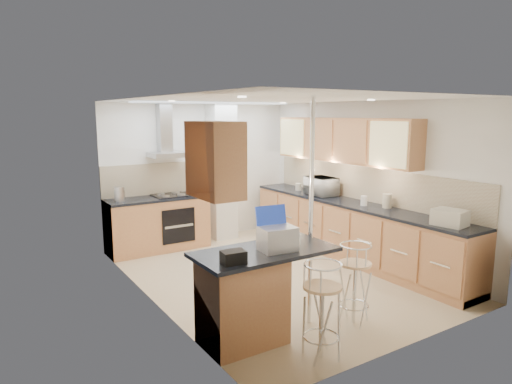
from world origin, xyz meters
TOP-DOWN VIEW (x-y plane):
  - ground at (0.00, 0.00)m, footprint 4.80×4.80m
  - room_shell at (0.32, 0.38)m, footprint 3.64×4.84m
  - right_counter at (1.50, 0.00)m, footprint 0.63×4.40m
  - back_counter at (-0.95, 2.10)m, footprint 1.70×0.63m
  - peninsula at (-1.12, -1.45)m, footprint 1.47×0.72m
  - microwave at (1.51, 0.75)m, footprint 0.42×0.59m
  - laptop at (-1.03, -1.53)m, footprint 0.39×0.31m
  - bag at (-1.61, -1.65)m, footprint 0.24×0.19m
  - bar_stool_near at (-0.91, -2.10)m, footprint 0.44×0.44m
  - bar_stool_end at (-0.11, -1.72)m, footprint 0.53×0.53m
  - jar_a at (1.44, 1.05)m, footprint 0.14×0.14m
  - jar_b at (1.47, 1.34)m, footprint 0.13×0.13m
  - jar_c at (1.63, -0.60)m, footprint 0.18×0.18m
  - jar_d at (1.46, -0.30)m, footprint 0.13×0.13m
  - bread_bin at (1.45, -1.78)m, footprint 0.37×0.43m
  - kettle at (-1.59, 2.05)m, footprint 0.16×0.16m

SIDE VIEW (x-z plane):
  - ground at x=0.00m, z-range 0.00..0.00m
  - bar_stool_end at x=-0.11m, z-range 0.00..0.91m
  - back_counter at x=-0.95m, z-range 0.00..0.92m
  - right_counter at x=1.50m, z-range 0.00..0.92m
  - peninsula at x=-1.12m, z-range 0.01..0.95m
  - bar_stool_near at x=-0.91m, z-range 0.00..0.95m
  - jar_b at x=1.47m, z-range 0.92..1.05m
  - jar_d at x=1.46m, z-range 0.92..1.07m
  - bag at x=-1.61m, z-range 0.94..1.06m
  - jar_a at x=1.44m, z-range 0.92..1.11m
  - bread_bin at x=1.45m, z-range 0.92..1.12m
  - jar_c at x=1.63m, z-range 0.92..1.13m
  - kettle at x=-1.59m, z-range 0.92..1.16m
  - laptop at x=-1.03m, z-range 0.94..1.18m
  - microwave at x=1.51m, z-range 0.92..1.23m
  - room_shell at x=0.32m, z-range 0.29..2.80m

